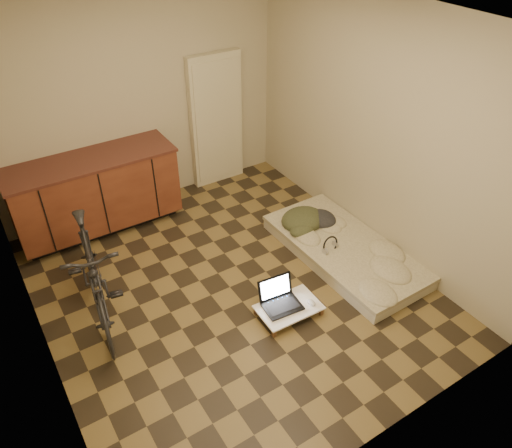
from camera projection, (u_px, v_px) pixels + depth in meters
room_shell at (225, 177)px, 4.30m from camera, size 3.50×4.00×2.60m
cabinets at (96, 194)px, 5.63m from camera, size 1.84×0.62×0.91m
appliance_panel at (216, 121)px, 6.30m from camera, size 0.70×0.10×1.70m
bicycle at (92, 269)px, 4.47m from camera, size 0.75×1.72×1.07m
futon at (344, 250)px, 5.42m from camera, size 0.92×1.87×0.16m
clothing_pile at (308, 215)px, 5.64m from camera, size 0.55×0.46×0.22m
headphones at (330, 244)px, 5.26m from camera, size 0.23×0.21×0.15m
lap_desk at (289, 308)px, 4.71m from camera, size 0.60×0.40×0.10m
laptop at (280, 300)px, 4.71m from camera, size 0.38×0.35×0.24m
mouse at (311, 302)px, 4.73m from camera, size 0.07×0.10×0.04m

